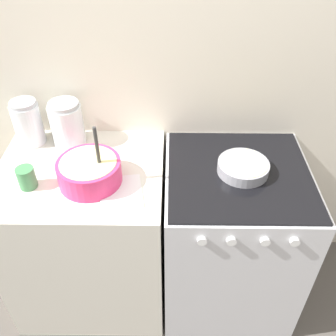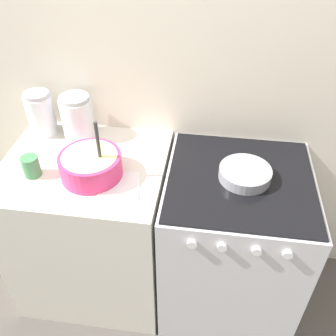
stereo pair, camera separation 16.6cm
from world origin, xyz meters
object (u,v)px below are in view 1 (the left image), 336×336
storage_jar_left (29,125)px  tin_can (27,178)px  storage_jar_middle (67,126)px  stove (229,236)px  baking_pan (243,167)px  mixing_bowl (89,171)px

storage_jar_left → tin_can: (0.08, -0.34, -0.05)m
storage_jar_left → storage_jar_middle: size_ratio=1.02×
stove → baking_pan: (0.01, 0.00, 0.47)m
stove → storage_jar_left: 1.18m
storage_jar_middle → tin_can: 0.36m
stove → tin_can: tin_can is taller
mixing_bowl → storage_jar_middle: size_ratio=1.28×
stove → storage_jar_middle: bearing=164.4°
baking_pan → mixing_bowl: bearing=-173.6°
storage_jar_left → tin_can: storage_jar_left is taller
stove → storage_jar_middle: (-0.83, 0.23, 0.54)m
storage_jar_middle → stove: bearing=-15.6°
baking_pan → storage_jar_left: storage_jar_left is taller
stove → baking_pan: 0.47m
mixing_bowl → baking_pan: bearing=6.4°
storage_jar_left → storage_jar_middle: 0.19m
stove → baking_pan: baking_pan is taller
stove → tin_can: size_ratio=8.99×
mixing_bowl → storage_jar_left: bearing=138.9°
storage_jar_middle → tin_can: (-0.11, -0.34, -0.05)m
baking_pan → storage_jar_left: (-1.04, 0.23, 0.07)m
baking_pan → tin_can: tin_can is taller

